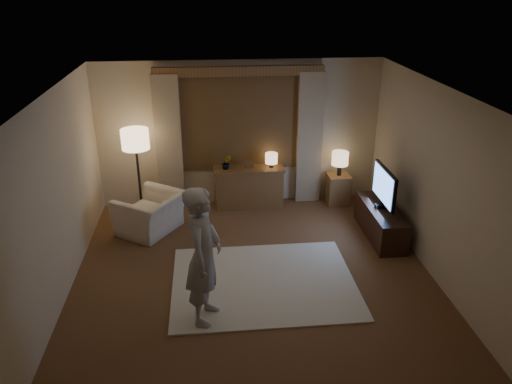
{
  "coord_description": "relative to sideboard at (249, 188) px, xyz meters",
  "views": [
    {
      "loc": [
        -0.57,
        -5.78,
        3.9
      ],
      "look_at": [
        0.08,
        0.6,
        1.1
      ],
      "focal_mm": 35.0,
      "sensor_mm": 36.0,
      "label": 1
    }
  ],
  "objects": [
    {
      "name": "room",
      "position": [
        -0.14,
        -2.0,
        0.98
      ],
      "size": [
        5.04,
        5.54,
        2.64
      ],
      "color": "brown",
      "rests_on": "ground"
    },
    {
      "name": "rug",
      "position": [
        -0.02,
        -2.52,
        -0.34
      ],
      "size": [
        2.5,
        2.0,
        0.02
      ],
      "primitive_type": "cube",
      "color": "beige",
      "rests_on": "floor"
    },
    {
      "name": "sideboard",
      "position": [
        0.0,
        0.0,
        0.0
      ],
      "size": [
        1.2,
        0.4,
        0.7
      ],
      "primitive_type": "cube",
      "color": "brown",
      "rests_on": "floor"
    },
    {
      "name": "picture_frame",
      "position": [
        0.0,
        0.0,
        0.45
      ],
      "size": [
        0.16,
        0.02,
        0.2
      ],
      "primitive_type": "cube",
      "color": "brown",
      "rests_on": "sideboard"
    },
    {
      "name": "plant",
      "position": [
        -0.4,
        0.0,
        0.5
      ],
      "size": [
        0.17,
        0.13,
        0.3
      ],
      "primitive_type": "imported",
      "color": "#999999",
      "rests_on": "sideboard"
    },
    {
      "name": "table_lamp_sideboard",
      "position": [
        0.4,
        0.0,
        0.55
      ],
      "size": [
        0.22,
        0.22,
        0.3
      ],
      "color": "black",
      "rests_on": "sideboard"
    },
    {
      "name": "floor_lamp",
      "position": [
        -1.91,
        -0.22,
        0.97
      ],
      "size": [
        0.46,
        0.46,
        1.58
      ],
      "color": "black",
      "rests_on": "floor"
    },
    {
      "name": "armchair",
      "position": [
        -1.69,
        -0.82,
        -0.03
      ],
      "size": [
        1.25,
        1.29,
        0.64
      ],
      "primitive_type": "imported",
      "rotation": [
        0.0,
        0.0,
        -2.15
      ],
      "color": "beige",
      "rests_on": "floor"
    },
    {
      "name": "side_table",
      "position": [
        1.64,
        -0.05,
        -0.07
      ],
      "size": [
        0.4,
        0.4,
        0.56
      ],
      "primitive_type": "cube",
      "color": "brown",
      "rests_on": "floor"
    },
    {
      "name": "table_lamp_side",
      "position": [
        1.64,
        -0.05,
        0.52
      ],
      "size": [
        0.3,
        0.3,
        0.44
      ],
      "color": "black",
      "rests_on": "side_table"
    },
    {
      "name": "tv_stand",
      "position": [
        2.01,
        -1.35,
        -0.1
      ],
      "size": [
        0.45,
        1.4,
        0.5
      ],
      "primitive_type": "cube",
      "color": "black",
      "rests_on": "floor"
    },
    {
      "name": "tv",
      "position": [
        2.0,
        -1.35,
        0.51
      ],
      "size": [
        0.22,
        0.92,
        0.66
      ],
      "color": "black",
      "rests_on": "tv_stand"
    },
    {
      "name": "person",
      "position": [
        -0.82,
        -3.22,
        0.54
      ],
      "size": [
        0.57,
        0.72,
        1.74
      ],
      "primitive_type": "imported",
      "rotation": [
        0.0,
        0.0,
        1.3
      ],
      "color": "#B3ACA5",
      "rests_on": "rug"
    }
  ]
}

